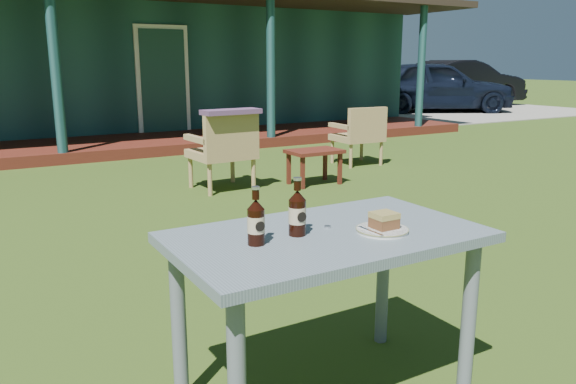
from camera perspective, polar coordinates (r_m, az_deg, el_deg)
ground at (r=3.77m, az=-10.13°, el=-8.33°), size 80.00×80.00×0.00m
pavilion at (r=12.76m, az=-25.73°, el=12.87°), size 15.80×8.30×3.45m
gravel_strip at (r=16.67m, az=14.41°, el=7.96°), size 9.00×6.00×0.02m
car_near at (r=16.46m, az=14.68°, el=10.36°), size 4.54×3.41×1.44m
car_far at (r=18.89m, az=17.08°, el=10.50°), size 4.46×1.81×1.44m
cafe_table at (r=2.21m, az=3.96°, el=-6.60°), size 1.20×0.70×0.72m
plate at (r=2.21m, az=9.54°, el=-3.82°), size 0.20×0.20×0.01m
cake_slice at (r=2.21m, az=9.74°, el=-2.82°), size 0.09×0.09×0.06m
fork at (r=2.16m, az=8.39°, el=-3.95°), size 0.02×0.14×0.00m
cola_bottle_near at (r=2.11m, az=0.95°, el=-2.08°), size 0.07×0.07×0.22m
cola_bottle_far at (r=2.01m, az=-3.26°, el=-3.02°), size 0.06×0.07×0.21m
bottle_cap at (r=2.24m, az=4.04°, el=-3.55°), size 0.03×0.03×0.01m
armchair_left at (r=6.09m, az=-6.46°, el=4.54°), size 0.65×0.62×0.84m
armchair_right at (r=7.64m, az=7.35°, el=6.01°), size 0.61×0.57×0.79m
floral_throw at (r=5.90m, az=-5.79°, el=8.12°), size 0.64×0.26×0.05m
side_table at (r=6.38m, az=2.70°, el=3.80°), size 0.60×0.40×0.40m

